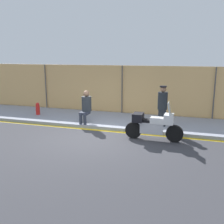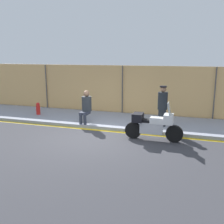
{
  "view_description": "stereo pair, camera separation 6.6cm",
  "coord_description": "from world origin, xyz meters",
  "px_view_note": "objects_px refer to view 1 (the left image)",
  "views": [
    {
      "loc": [
        3.35,
        -8.58,
        3.05
      ],
      "look_at": [
        0.25,
        1.45,
        0.71
      ],
      "focal_mm": 42.0,
      "sensor_mm": 36.0,
      "label": 1
    },
    {
      "loc": [
        3.41,
        -8.56,
        3.05
      ],
      "look_at": [
        0.25,
        1.45,
        0.71
      ],
      "focal_mm": 42.0,
      "sensor_mm": 36.0,
      "label": 2
    }
  ],
  "objects_px": {
    "person_seated_on_curb": "(86,105)",
    "fire_hydrant": "(38,109)",
    "motorcycle": "(153,125)",
    "officer_standing": "(162,106)"
  },
  "relations": [
    {
      "from": "officer_standing",
      "to": "person_seated_on_curb",
      "type": "xyz_separation_m",
      "value": [
        -3.2,
        -0.39,
        -0.08
      ]
    },
    {
      "from": "person_seated_on_curb",
      "to": "officer_standing",
      "type": "bearing_deg",
      "value": 6.95
    },
    {
      "from": "motorcycle",
      "to": "officer_standing",
      "type": "bearing_deg",
      "value": 85.29
    },
    {
      "from": "motorcycle",
      "to": "fire_hydrant",
      "type": "xyz_separation_m",
      "value": [
        -5.91,
        1.81,
        -0.14
      ]
    },
    {
      "from": "motorcycle",
      "to": "fire_hydrant",
      "type": "height_order",
      "value": "motorcycle"
    },
    {
      "from": "officer_standing",
      "to": "person_seated_on_curb",
      "type": "height_order",
      "value": "officer_standing"
    },
    {
      "from": "person_seated_on_curb",
      "to": "fire_hydrant",
      "type": "distance_m",
      "value": 2.96
    },
    {
      "from": "officer_standing",
      "to": "person_seated_on_curb",
      "type": "relative_size",
      "value": 1.2
    },
    {
      "from": "fire_hydrant",
      "to": "person_seated_on_curb",
      "type": "bearing_deg",
      "value": -13.38
    },
    {
      "from": "officer_standing",
      "to": "person_seated_on_curb",
      "type": "distance_m",
      "value": 3.23
    }
  ]
}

